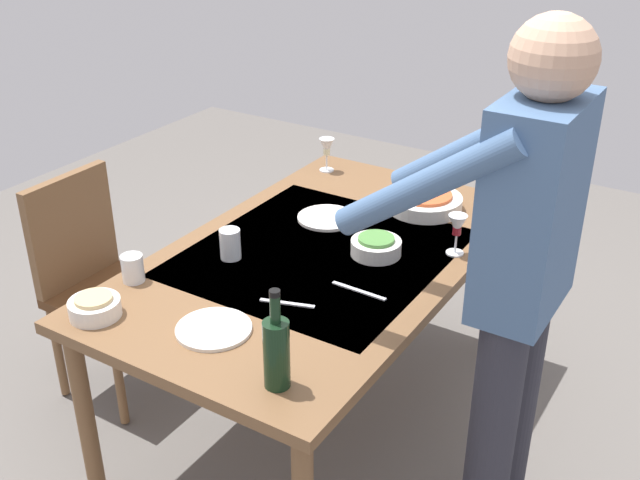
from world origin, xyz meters
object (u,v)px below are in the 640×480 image
Objects in this scene: serving_bowl_pasta at (425,201)px; side_bowl_bread at (95,307)px; dining_table at (320,268)px; water_cup_near_left at (230,244)px; chair_near at (95,273)px; dinner_plate_far at (327,218)px; dinner_plate_near at (214,329)px; water_cup_near_right at (133,268)px; side_bowl_salad at (376,246)px; wine_glass_right at (457,227)px; person_server at (516,277)px; wine_bottle at (276,351)px; wine_glass_left at (327,149)px.

serving_bowl_pasta is 1.88× the size of side_bowl_bread.
dining_table is 0.34m from water_cup_near_left.
water_cup_near_left reaches higher than serving_bowl_pasta.
dinner_plate_far is at bearing 124.79° from chair_near.
water_cup_near_left is at bearing -148.47° from dinner_plate_near.
dining_table is 0.94m from chair_near.
water_cup_near_right reaches higher than side_bowl_bread.
chair_near reaches higher than side_bowl_salad.
wine_glass_right is 0.50× the size of serving_bowl_pasta.
side_bowl_salad and side_bowl_bread have the same top height.
dinner_plate_far is (0.29, -0.28, -0.03)m from serving_bowl_pasta.
person_server is 9.38× the size of side_bowl_salad.
wine_glass_right is at bearing 120.93° from dining_table.
wine_bottle is 0.76m from water_cup_near_right.
wine_glass_right is 0.66× the size of dinner_plate_near.
dining_table is at bearing -59.07° from wine_glass_right.
person_server is 1.24m from water_cup_near_right.
dining_table is 0.66m from water_cup_near_right.
wine_glass_left is 0.50× the size of serving_bowl_pasta.
water_cup_near_right is (0.30, -0.17, -0.01)m from water_cup_near_left.
wine_glass_left reaches higher than water_cup_near_right.
chair_near is at bearing -70.61° from side_bowl_salad.
side_bowl_salad is 0.78× the size of dinner_plate_near.
dinner_plate_far is (0.43, 0.27, -0.10)m from wine_glass_left.
water_cup_near_right is (0.22, 0.46, 0.26)m from chair_near.
water_cup_near_left is 0.53m from side_bowl_bread.
person_server is at bearing 90.91° from water_cup_near_left.
water_cup_near_left is (-0.50, -0.55, -0.06)m from wine_bottle.
wine_bottle is 0.35m from dinner_plate_near.
wine_glass_right reaches higher than side_bowl_bread.
dinner_plate_far is at bearing -44.27° from serving_bowl_pasta.
dinner_plate_far is at bearing -155.80° from wine_bottle.
wine_bottle reaches higher than serving_bowl_pasta.
chair_near is 9.61× the size of water_cup_near_right.
water_cup_near_right is at bearing -40.09° from dining_table.
water_cup_near_right is (0.50, -0.42, 0.11)m from dining_table.
side_bowl_salad is (-0.37, 1.06, 0.25)m from chair_near.
chair_near is 6.03× the size of wine_glass_left.
chair_near is 5.69× the size of side_bowl_bread.
wine_glass_right is 0.66× the size of dinner_plate_far.
dinner_plate_near reaches higher than dining_table.
wine_glass_right is 0.80m from water_cup_near_left.
wine_glass_left is at bearing -163.22° from dinner_plate_near.
wine_glass_left reaches higher than serving_bowl_pasta.
wine_glass_right reaches higher than water_cup_near_right.
water_cup_near_left reaches higher than side_bowl_salad.
person_server reaches higher than side_bowl_salad.
chair_near is at bearing -109.62° from dinner_plate_near.
dinner_plate_near is (0.84, -0.42, -0.10)m from wine_glass_right.
wine_glass_left reaches higher than dinner_plate_near.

